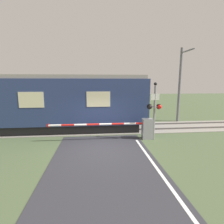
# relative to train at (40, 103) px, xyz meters

# --- Properties ---
(ground_plane) EXTENTS (80.00, 80.00, 0.00)m
(ground_plane) POSITION_rel_train_xyz_m (4.09, -3.78, -1.93)
(ground_plane) COLOR #475638
(track_bed) EXTENTS (36.00, 3.20, 0.13)m
(track_bed) POSITION_rel_train_xyz_m (4.09, 0.00, -1.91)
(track_bed) COLOR gray
(track_bed) RESTS_ON ground_plane
(train) EXTENTS (14.45, 3.04, 3.77)m
(train) POSITION_rel_train_xyz_m (0.00, 0.00, 0.00)
(train) COLOR black
(train) RESTS_ON ground_plane
(crossing_barrier) EXTENTS (6.05, 0.44, 1.21)m
(crossing_barrier) POSITION_rel_train_xyz_m (6.31, -2.52, -1.27)
(crossing_barrier) COLOR gray
(crossing_barrier) RESTS_ON ground_plane
(signal_post) EXTENTS (0.85, 0.26, 3.31)m
(signal_post) POSITION_rel_train_xyz_m (7.13, -2.70, -0.05)
(signal_post) COLOR gray
(signal_post) RESTS_ON ground_plane
(catenary_pole) EXTENTS (0.20, 1.90, 6.06)m
(catenary_pole) POSITION_rel_train_xyz_m (10.79, 1.75, 1.24)
(catenary_pole) COLOR slate
(catenary_pole) RESTS_ON ground_plane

